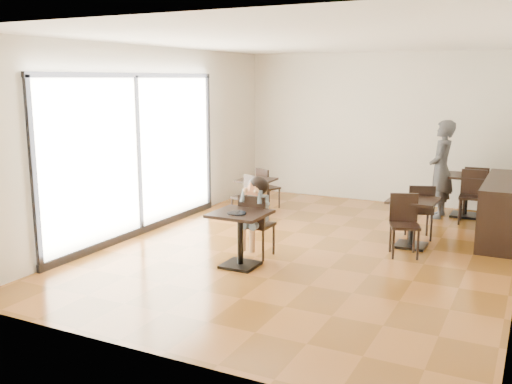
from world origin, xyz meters
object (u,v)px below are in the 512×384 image
Objects in this scene: child at (257,217)px; chair_left_b at (244,198)px; cafe_table_back at (466,196)px; chair_back_a at (476,191)px; chair_mid_b at (405,226)px; cafe_table_mid at (412,223)px; child_chair at (257,225)px; adult_patron at (441,169)px; chair_left_a at (268,188)px; cafe_table_left at (257,196)px; chair_back_b at (472,197)px; chair_mid_a at (419,211)px; child_table at (240,240)px.

child is 1.45× the size of chair_left_b.
chair_back_a is at bearing 39.53° from cafe_table_back.
cafe_table_mid is at bearing 69.79° from chair_mid_b.
adult_patron is (2.05, 3.79, 0.46)m from child_chair.
cafe_table_mid is at bearing 178.81° from chair_left_a.
child is 1.29× the size of chair_mid_b.
chair_mid_b is at bearing -153.40° from child_chair.
chair_mid_b is at bearing -3.81° from adult_patron.
chair_left_b is at bearing -90.00° from cafe_table_left.
cafe_table_back is 4.32m from chair_left_b.
chair_back_b is (0.17, -0.55, 0.08)m from cafe_table_back.
child is at bearing 26.34° from chair_mid_a.
cafe_table_left is 0.74× the size of chair_mid_a.
chair_mid_b is 1.12× the size of chair_left_a.
chair_back_b is at bearing 53.08° from child.
cafe_table_mid reaches higher than cafe_table_left.
cafe_table_back is at bearing -124.55° from chair_mid_a.
child_table is 0.59m from child.
chair_mid_b is (1.98, 0.99, -0.01)m from child_chair.
child_chair is 0.51× the size of adult_patron.
child_table is 1.15× the size of cafe_table_left.
cafe_table_mid is at bearing -101.33° from cafe_table_back.
child_chair is 4.99m from chair_back_a.
chair_mid_a is at bearing -117.59° from chair_back_b.
chair_left_a is (-1.26, 3.04, -0.19)m from child.
chair_back_b is at bearing 87.49° from chair_back_a.
chair_left_a is (-1.26, 3.59, 0.02)m from child_table.
chair_back_a reaches higher than cafe_table_back.
chair_mid_a is at bearing -7.05° from cafe_table_left.
chair_left_b is (-3.75, -2.14, 0.01)m from cafe_table_back.
cafe_table_back reaches higher than cafe_table_mid.
chair_left_b is at bearing 113.65° from chair_left_a.
child_chair is 1.38× the size of cafe_table_left.
chair_left_b is 0.85× the size of chair_back_a.
cafe_table_left is at bearing 163.65° from cafe_table_mid.
adult_patron is 2.70× the size of cafe_table_left.
child_chair is at bearing 55.31° from chair_back_a.
child is (0.00, 0.55, 0.21)m from child_table.
child is at bearing -0.00° from child_chair.
child_table is at bearing -118.25° from cafe_table_back.
chair_back_b is at bearing -149.15° from chair_left_a.
chair_left_b is at bearing 116.83° from child_table.
chair_back_b is (0.68, 2.55, 0.03)m from chair_mid_b.
chair_mid_b is 1.12× the size of chair_left_b.
chair_back_a reaches higher than child_chair.
chair_mid_b is at bearing 37.89° from child_table.
chair_mid_b is (1.98, 1.54, 0.07)m from child_table.
cafe_table_back is at bearing 23.02° from cafe_table_left.
chair_back_b is at bearing 65.31° from adult_patron.
cafe_table_back is at bearing 37.02° from chair_back_a.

